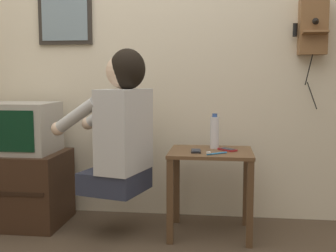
{
  "coord_description": "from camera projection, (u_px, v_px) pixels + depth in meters",
  "views": [
    {
      "loc": [
        0.5,
        -1.86,
        1.02
      ],
      "look_at": [
        0.17,
        0.8,
        0.72
      ],
      "focal_mm": 45.0,
      "sensor_mm": 36.0,
      "label": 1
    }
  ],
  "objects": [
    {
      "name": "wall_back",
      "position": [
        153.0,
        44.0,
        3.09
      ],
      "size": [
        6.8,
        0.05,
        2.55
      ],
      "color": "beige",
      "rests_on": "ground_plane"
    },
    {
      "name": "side_table",
      "position": [
        211.0,
        169.0,
        2.74
      ],
      "size": [
        0.54,
        0.45,
        0.56
      ],
      "color": "brown",
      "rests_on": "ground_plane"
    },
    {
      "name": "person",
      "position": [
        121.0,
        125.0,
        2.68
      ],
      "size": [
        0.63,
        0.53,
        0.92
      ],
      "rotation": [
        0.0,
        0.0,
        1.3
      ],
      "color": "#2D3347",
      "rests_on": "ground_plane"
    },
    {
      "name": "tv_stand",
      "position": [
        18.0,
        188.0,
        2.98
      ],
      "size": [
        0.67,
        0.49,
        0.51
      ],
      "color": "#382316",
      "rests_on": "ground_plane"
    },
    {
      "name": "television",
      "position": [
        18.0,
        128.0,
        2.93
      ],
      "size": [
        0.51,
        0.41,
        0.35
      ],
      "color": "#ADA89E",
      "rests_on": "tv_stand"
    },
    {
      "name": "wall_phone_antique",
      "position": [
        313.0,
        26.0,
        2.86
      ],
      "size": [
        0.22,
        0.18,
        0.79
      ],
      "color": "brown"
    },
    {
      "name": "framed_picture",
      "position": [
        65.0,
        17.0,
        3.11
      ],
      "size": [
        0.41,
        0.03,
        0.4
      ],
      "color": "#2D2823"
    },
    {
      "name": "cell_phone_held",
      "position": [
        196.0,
        151.0,
        2.68
      ],
      "size": [
        0.07,
        0.13,
        0.01
      ],
      "rotation": [
        0.0,
        0.0,
        0.07
      ],
      "color": "black",
      "rests_on": "side_table"
    },
    {
      "name": "cell_phone_spare",
      "position": [
        227.0,
        150.0,
        2.73
      ],
      "size": [
        0.13,
        0.13,
        0.01
      ],
      "rotation": [
        0.0,
        0.0,
        0.76
      ],
      "color": "maroon",
      "rests_on": "side_table"
    },
    {
      "name": "water_bottle",
      "position": [
        215.0,
        132.0,
        2.81
      ],
      "size": [
        0.06,
        0.06,
        0.23
      ],
      "color": "silver",
      "rests_on": "side_table"
    },
    {
      "name": "toothbrush",
      "position": [
        215.0,
        153.0,
        2.59
      ],
      "size": [
        0.13,
        0.1,
        0.02
      ],
      "rotation": [
        0.0,
        0.0,
        2.24
      ],
      "color": "#338CD8",
      "rests_on": "side_table"
    }
  ]
}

